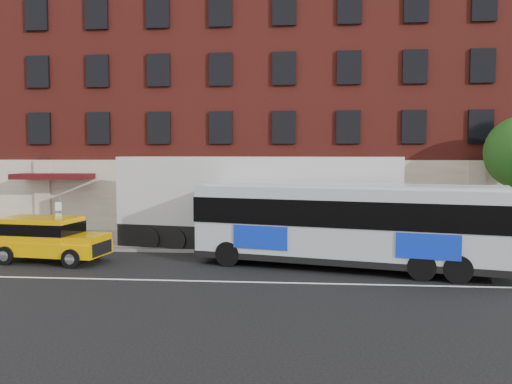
# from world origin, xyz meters

# --- Properties ---
(ground) EXTENTS (120.00, 120.00, 0.00)m
(ground) POSITION_xyz_m (0.00, 0.00, 0.00)
(ground) COLOR black
(ground) RESTS_ON ground
(sidewalk) EXTENTS (60.00, 6.00, 0.15)m
(sidewalk) POSITION_xyz_m (0.00, 9.00, 0.07)
(sidewalk) COLOR gray
(sidewalk) RESTS_ON ground
(kerb) EXTENTS (60.00, 0.25, 0.15)m
(kerb) POSITION_xyz_m (0.00, 6.00, 0.07)
(kerb) COLOR gray
(kerb) RESTS_ON ground
(lane_line) EXTENTS (60.00, 0.12, 0.01)m
(lane_line) POSITION_xyz_m (0.00, 0.50, 0.01)
(lane_line) COLOR white
(lane_line) RESTS_ON ground
(building) EXTENTS (30.00, 12.10, 15.00)m
(building) POSITION_xyz_m (-0.01, 16.92, 7.58)
(building) COLOR maroon
(building) RESTS_ON sidewalk
(sign_pole) EXTENTS (0.30, 0.20, 2.50)m
(sign_pole) POSITION_xyz_m (-8.50, 6.15, 1.45)
(sign_pole) COLOR slate
(sign_pole) RESTS_ON ground
(city_bus) EXTENTS (12.38, 5.55, 3.32)m
(city_bus) POSITION_xyz_m (4.63, 3.08, 1.83)
(city_bus) COLOR #B6BBC1
(city_bus) RESTS_ON ground
(yellow_suv) EXTENTS (4.96, 2.60, 1.85)m
(yellow_suv) POSITION_xyz_m (-7.79, 3.37, 1.06)
(yellow_suv) COLOR #F6B000
(yellow_suv) RESTS_ON ground
(shipping_container) EXTENTS (13.32, 4.88, 4.35)m
(shipping_container) POSITION_xyz_m (0.74, 6.80, 2.15)
(shipping_container) COLOR black
(shipping_container) RESTS_ON ground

